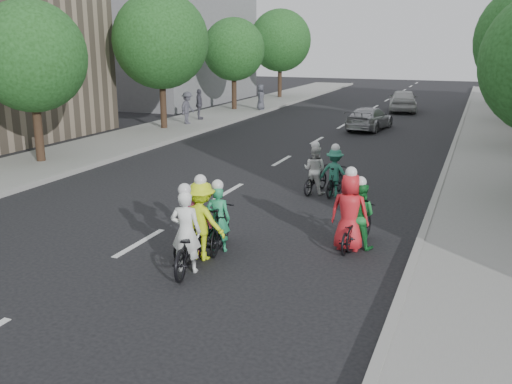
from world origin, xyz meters
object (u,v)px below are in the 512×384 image
Objects in this scene: cyclist_1 at (359,220)px; follow_car_trail at (403,100)px; cyclist_4 at (350,220)px; cyclist_3 at (196,229)px; cyclist_6 at (315,174)px; cyclist_0 at (188,242)px; follow_car_lead at (369,119)px; cyclist_7 at (335,176)px; spectator_1 at (199,104)px; cyclist_5 at (220,225)px; spectator_0 at (187,108)px; cyclist_2 at (202,227)px; spectator_2 at (261,97)px.

cyclist_1 is 26.47m from follow_car_trail.
cyclist_4 is at bearing 59.76° from cyclist_1.
cyclist_3 is 6.16m from cyclist_6.
follow_car_lead is at bearing -101.25° from cyclist_0.
cyclist_7 is 0.93× the size of spectator_1.
cyclist_1 is at bearing -166.50° from cyclist_5.
cyclist_5 is 19.07m from spectator_0.
spectator_1 is (-9.79, 18.92, 0.31)m from cyclist_2.
follow_car_trail is 14.98m from spectator_0.
cyclist_2 reaches higher than cyclist_0.
cyclist_5 is 1.10× the size of cyclist_7.
cyclist_5 reaches higher than cyclist_7.
cyclist_4 is 21.31m from spectator_1.
spectator_0 is 1.89m from spectator_1.
cyclist_0 is 6.85m from cyclist_7.
cyclist_0 is at bearing 97.76° from follow_car_lead.
cyclist_1 is 0.29m from cyclist_4.
cyclist_0 is 21.94m from spectator_1.
cyclist_7 is 20.86m from spectator_2.
cyclist_4 is (-0.17, -0.22, 0.06)m from cyclist_1.
spectator_1 reaches higher than cyclist_7.
follow_car_trail is at bearing -82.44° from cyclist_7.
spectator_2 is (-11.17, 22.60, 0.33)m from cyclist_1.
spectator_0 is at bearing -51.25° from cyclist_4.
spectator_1 is at bearing 9.86° from spectator_0.
spectator_1 is at bearing 34.33° from follow_car_trail.
cyclist_5 is at bearing 98.08° from follow_car_lead.
cyclist_2 is 21.30m from spectator_1.
spectator_2 is at bearing 15.19° from follow_car_trail.
follow_car_lead is at bearing -77.29° from cyclist_6.
cyclist_3 is (-0.17, 0.05, -0.09)m from cyclist_2.
follow_car_trail is (0.35, 28.29, 0.04)m from cyclist_2.
spectator_1 is at bearing -54.36° from cyclist_3.
cyclist_4 reaches higher than cyclist_0.
spectator_2 is at bearing -24.67° from follow_car_lead.
spectator_1 is (-10.14, -9.37, 0.28)m from follow_car_trail.
cyclist_0 is at bearing 113.93° from cyclist_3.
cyclist_5 is at bearing -172.81° from spectator_2.
cyclist_5 is at bearing -93.28° from cyclist_2.
spectator_0 is at bearing 162.92° from spectator_1.
follow_car_lead is at bearing -81.36° from cyclist_3.
cyclist_4 reaches higher than cyclist_5.
spectator_2 reaches higher than cyclist_1.
cyclist_2 reaches higher than cyclist_1.
cyclist_2 is 6.19m from cyclist_6.
cyclist_5 is at bearing -147.27° from spectator_0.
spectator_2 is (-8.94, 18.40, 0.38)m from cyclist_6.
spectator_2 is (1.58, 5.63, -0.05)m from spectator_1.
follow_car_trail is at bearing -82.67° from cyclist_2.
spectator_1 is at bearing -41.68° from cyclist_6.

